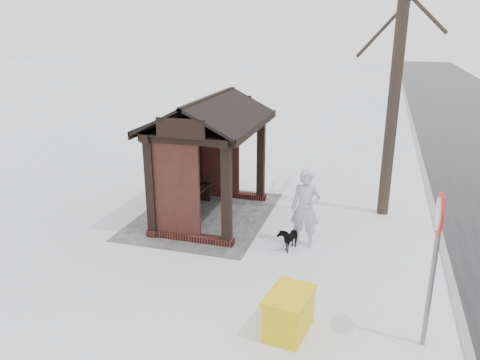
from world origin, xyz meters
The scene contains 8 objects.
ground centered at (0.00, 0.00, 0.00)m, with size 120.00×120.00×0.00m, color white.
kerb centered at (0.00, 5.50, 0.01)m, with size 120.00×0.15×0.06m, color gray.
trampled_patch centered at (0.00, -0.20, 0.01)m, with size 4.20×3.20×0.02m, color gray.
bus_shelter centered at (0.00, -0.16, 2.17)m, with size 3.60×2.40×3.09m.
pedestrian centered at (0.97, 2.54, 0.87)m, with size 0.64×0.42×1.75m, color #B1A4C1.
dog centered at (1.25, 2.23, 0.26)m, with size 0.29×0.63×0.53m, color black.
grit_bin centered at (4.16, 2.80, 0.36)m, with size 1.00×0.77×0.70m.
road_sign centered at (3.87, 4.83, 1.78)m, with size 0.63×0.09×2.48m.
Camera 1 is at (10.47, 3.89, 4.66)m, focal length 35.00 mm.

